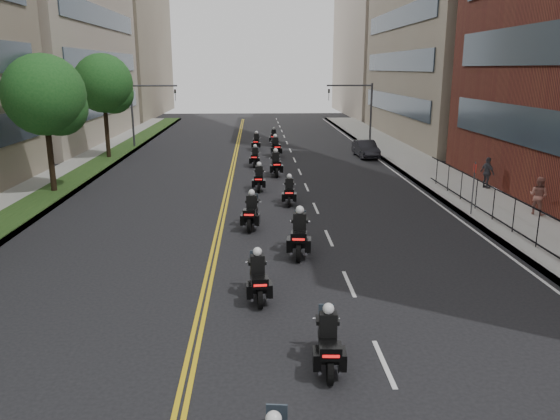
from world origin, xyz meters
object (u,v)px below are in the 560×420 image
at_px(motorcycle_9, 275,148).
at_px(parked_sedan, 366,149).
at_px(motorcycle_10, 256,142).
at_px(pedestrian_c, 487,173).
at_px(motorcycle_1, 328,344).
at_px(motorcycle_8, 255,158).
at_px(motorcycle_2, 258,279).
at_px(motorcycle_11, 274,137).
at_px(motorcycle_3, 299,236).
at_px(motorcycle_6, 259,179).
at_px(motorcycle_5, 289,192).
at_px(motorcycle_7, 276,165).
at_px(motorcycle_4, 251,213).
at_px(pedestrian_b, 539,196).

bearing_deg(motorcycle_9, parked_sedan, -12.28).
height_order(motorcycle_10, pedestrian_c, pedestrian_c).
xyz_separation_m(parked_sedan, pedestrian_c, (4.56, -12.41, 0.38)).
xyz_separation_m(motorcycle_1, motorcycle_8, (-1.66, 27.46, -0.00)).
distance_m(motorcycle_2, motorcycle_11, 35.44).
xyz_separation_m(motorcycle_8, motorcycle_10, (0.13, 8.12, 0.02)).
height_order(motorcycle_3, motorcycle_11, motorcycle_3).
bearing_deg(motorcycle_9, motorcycle_2, -99.99).
height_order(motorcycle_6, motorcycle_8, motorcycle_6).
bearing_deg(motorcycle_11, motorcycle_3, -84.67).
distance_m(motorcycle_6, pedestrian_c, 13.15).
xyz_separation_m(motorcycle_1, motorcycle_6, (-1.44, 19.45, 0.02)).
relative_size(motorcycle_1, motorcycle_2, 0.98).
xyz_separation_m(motorcycle_2, motorcycle_10, (0.08, 31.53, 0.00)).
distance_m(motorcycle_8, pedestrian_c, 15.93).
bearing_deg(motorcycle_8, parked_sedan, 27.19).
distance_m(motorcycle_10, pedestrian_c, 21.39).
height_order(motorcycle_3, motorcycle_5, motorcycle_3).
distance_m(motorcycle_5, motorcycle_8, 11.56).
xyz_separation_m(motorcycle_7, motorcycle_8, (-1.36, 3.57, -0.08)).
bearing_deg(motorcycle_11, pedestrian_c, -55.21).
bearing_deg(motorcycle_4, motorcycle_2, -81.89).
bearing_deg(motorcycle_2, parked_sedan, 68.31).
xyz_separation_m(motorcycle_3, pedestrian_c, (11.70, 10.68, 0.30)).
bearing_deg(motorcycle_10, pedestrian_b, -55.53).
xyz_separation_m(parked_sedan, pedestrian_b, (4.56, -18.24, 0.39)).
xyz_separation_m(motorcycle_6, pedestrian_b, (13.12, -6.51, 0.40)).
bearing_deg(motorcycle_1, parked_sedan, 80.58).
xyz_separation_m(motorcycle_9, pedestrian_b, (11.71, -18.94, 0.35)).
bearing_deg(motorcycle_1, motorcycle_5, 93.12).
bearing_deg(motorcycle_5, motorcycle_11, 94.00).
distance_m(motorcycle_8, parked_sedan, 9.54).
height_order(motorcycle_1, motorcycle_5, same).
height_order(motorcycle_1, pedestrian_c, pedestrian_c).
bearing_deg(parked_sedan, motorcycle_10, 149.84).
height_order(motorcycle_11, parked_sedan, motorcycle_11).
distance_m(motorcycle_8, motorcycle_9, 4.71).
bearing_deg(motorcycle_6, pedestrian_c, -0.44).
xyz_separation_m(motorcycle_11, pedestrian_b, (11.58, -26.52, 0.44)).
distance_m(motorcycle_5, motorcycle_6, 3.74).
relative_size(motorcycle_1, motorcycle_3, 0.85).
relative_size(motorcycle_4, motorcycle_11, 1.11).
relative_size(motorcycle_6, motorcycle_7, 0.92).
distance_m(motorcycle_4, motorcycle_5, 4.72).
xyz_separation_m(motorcycle_4, motorcycle_9, (1.82, 20.14, 0.03)).
relative_size(motorcycle_2, pedestrian_c, 1.23).
relative_size(motorcycle_1, pedestrian_c, 1.20).
bearing_deg(motorcycle_5, pedestrian_c, 17.26).
xyz_separation_m(motorcycle_1, motorcycle_11, (0.10, 39.46, -0.02)).
height_order(motorcycle_9, motorcycle_10, motorcycle_9).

